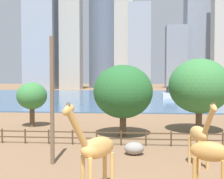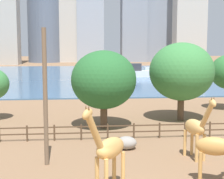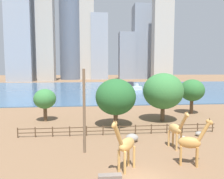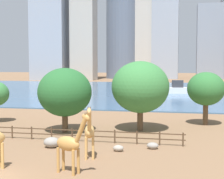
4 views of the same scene
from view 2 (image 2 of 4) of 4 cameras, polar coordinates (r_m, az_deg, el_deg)
The scene contains 16 objects.
ground_plane at distance 95.47m, azimuth -4.09°, elevation 2.52°, with size 400.00×400.00×0.00m, color brown.
harbor_water at distance 92.48m, azimuth -4.04°, elevation 2.44°, with size 180.00×86.00×0.20m, color #3D6084.
giraffe_tall at distance 19.77m, azimuth 17.09°, elevation -9.00°, with size 2.94×1.62×4.47m.
giraffe_companion at distance 17.90m, azimuth -0.65°, elevation -9.84°, with size 2.63×2.83×4.77m.
giraffe_young at distance 23.59m, azimuth 13.85°, elevation -6.19°, with size 1.37×3.25×4.48m.
utility_pole at distance 21.81m, azimuth -11.03°, elevation -1.34°, with size 0.28×0.28×8.66m, color brown.
boulder_by_pole at distance 25.53m, azimuth 2.41°, elevation -8.85°, with size 1.52×1.27×0.95m, color gray.
boulder_small at distance 27.02m, azimuth 15.77°, elevation -8.66°, with size 0.93×0.73×0.55m, color gray.
enclosure_fence at distance 28.06m, azimuth -0.60°, elevation -6.78°, with size 26.12×0.14×1.30m.
tree_center_broad at distance 35.48m, azimuth 11.49°, elevation 2.91°, with size 6.54×6.54×7.96m.
tree_right_tall at distance 31.46m, azimuth -1.39°, elevation 1.61°, with size 5.99×5.99×7.20m.
boat_ferry at distance 96.71m, azimuth 6.01°, elevation 3.05°, with size 4.47×2.73×1.85m.
boat_sailboat at distance 85.08m, azimuth 4.35°, elevation 2.87°, with size 7.89×3.71×3.34m.
skyline_tower_needle at distance 180.23m, azimuth -3.72°, elevation 12.86°, with size 13.48×14.52×51.72m, color #939EAD.
skyline_block_central at distance 188.64m, azimuth 7.67°, elevation 13.93°, with size 15.55×14.99×60.75m, color gray.
skyline_tower_far at distance 179.87m, azimuth 3.62°, elevation 10.65°, with size 12.85×9.08×37.82m, color gray.
Camera 2 is at (-2.38, -15.15, 7.45)m, focal length 55.00 mm.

